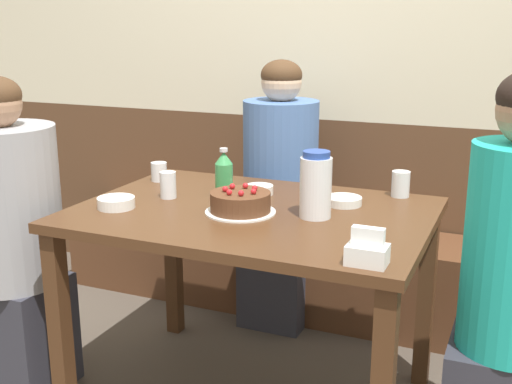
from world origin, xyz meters
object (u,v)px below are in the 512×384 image
(bowl_side_dish, at_px, (259,190))
(bench_seat, at_px, (321,272))
(birthday_cake, at_px, (240,203))
(bowl_rice_small, at_px, (344,201))
(water_pitcher, at_px, (316,185))
(glass_shot_small, at_px, (159,172))
(soju_bottle, at_px, (224,173))
(glass_water_tall, at_px, (168,185))
(glass_tumbler_short, at_px, (401,184))
(napkin_holder, at_px, (367,251))
(person_teal_shirt, at_px, (280,200))
(bowl_soup_white, at_px, (116,203))
(person_grey_tee, at_px, (10,241))

(bowl_side_dish, bearing_deg, bench_seat, 84.59)
(birthday_cake, xyz_separation_m, bowl_rice_small, (0.30, 0.24, -0.02))
(water_pitcher, distance_m, glass_shot_small, 0.79)
(soju_bottle, xyz_separation_m, glass_water_tall, (-0.17, -0.13, -0.03))
(bowl_side_dish, bearing_deg, glass_tumbler_short, 19.70)
(birthday_cake, xyz_separation_m, glass_water_tall, (-0.33, 0.07, 0.01))
(water_pitcher, height_order, napkin_holder, water_pitcher)
(glass_water_tall, distance_m, person_teal_shirt, 0.73)
(glass_shot_small, bearing_deg, bowl_soup_white, -80.00)
(glass_water_tall, xyz_separation_m, person_teal_shirt, (0.19, 0.68, -0.21))
(glass_tumbler_short, bearing_deg, soju_bottle, -159.37)
(water_pitcher, relative_size, person_teal_shirt, 0.18)
(water_pitcher, xyz_separation_m, person_grey_tee, (-1.10, -0.26, -0.26))
(water_pitcher, relative_size, glass_tumbler_short, 2.33)
(glass_tumbler_short, xyz_separation_m, person_teal_shirt, (-0.60, 0.32, -0.21))
(bench_seat, xyz_separation_m, soju_bottle, (-0.18, -0.69, 0.63))
(glass_water_tall, distance_m, glass_shot_small, 0.27)
(birthday_cake, distance_m, person_teal_shirt, 0.79)
(birthday_cake, distance_m, bowl_side_dish, 0.26)
(bench_seat, bearing_deg, soju_bottle, -104.78)
(glass_shot_small, bearing_deg, glass_tumbler_short, 8.66)
(bowl_rice_small, bearing_deg, napkin_holder, -68.14)
(birthday_cake, distance_m, bowl_rice_small, 0.38)
(napkin_holder, height_order, bowl_soup_white, napkin_holder)
(person_teal_shirt, bearing_deg, napkin_holder, 31.94)
(glass_tumbler_short, bearing_deg, bowl_rice_small, -130.27)
(water_pitcher, distance_m, glass_tumbler_short, 0.44)
(napkin_holder, height_order, bowl_rice_small, napkin_holder)
(water_pitcher, distance_m, soju_bottle, 0.43)
(soju_bottle, xyz_separation_m, person_teal_shirt, (0.02, 0.55, -0.25))
(birthday_cake, height_order, glass_tumbler_short, glass_tumbler_short)
(birthday_cake, relative_size, glass_tumbler_short, 2.52)
(soju_bottle, xyz_separation_m, bowl_rice_small, (0.46, 0.04, -0.07))
(glass_tumbler_short, height_order, person_grey_tee, person_grey_tee)
(birthday_cake, distance_m, napkin_holder, 0.60)
(bench_seat, xyz_separation_m, person_grey_tee, (-0.87, -1.09, 0.39))
(bench_seat, xyz_separation_m, glass_tumbler_short, (0.44, -0.45, 0.59))
(bowl_soup_white, relative_size, glass_shot_small, 1.70)
(bowl_rice_small, bearing_deg, soju_bottle, -174.99)
(bowl_rice_small, bearing_deg, person_teal_shirt, 130.66)
(person_teal_shirt, bearing_deg, bench_seat, 129.35)
(water_pitcher, height_order, glass_water_tall, water_pitcher)
(person_teal_shirt, bearing_deg, person_grey_tee, -36.43)
(glass_tumbler_short, relative_size, person_teal_shirt, 0.08)
(bowl_rice_small, bearing_deg, glass_shot_small, 176.60)
(water_pitcher, xyz_separation_m, bowl_soup_white, (-0.68, -0.17, -0.09))
(birthday_cake, height_order, bowl_side_dish, birthday_cake)
(bowl_soup_white, bearing_deg, soju_bottle, 49.54)
(person_teal_shirt, bearing_deg, glass_water_tall, -15.38)
(soju_bottle, height_order, bowl_soup_white, soju_bottle)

